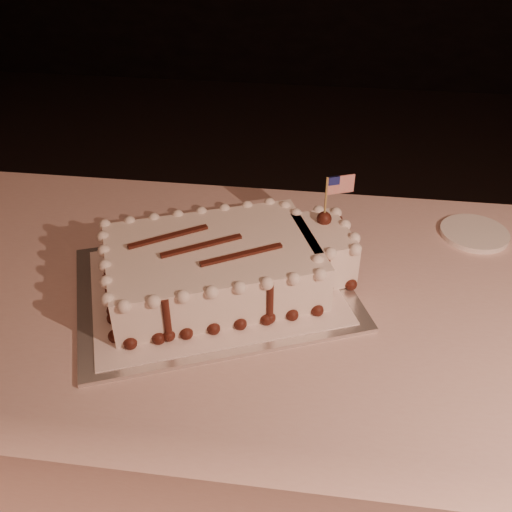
# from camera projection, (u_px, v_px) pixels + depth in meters

# --- Properties ---
(banquet_table) EXTENTS (2.40, 0.80, 0.75)m
(banquet_table) POSITION_uv_depth(u_px,v_px,m) (266.00, 422.00, 1.28)
(banquet_table) COLOR beige
(banquet_table) RESTS_ON ground
(cake_board) EXTENTS (0.60, 0.54, 0.01)m
(cake_board) POSITION_uv_depth(u_px,v_px,m) (214.00, 288.00, 1.07)
(cake_board) COLOR silver
(cake_board) RESTS_ON banquet_table
(doily) EXTENTS (0.54, 0.48, 0.00)m
(doily) POSITION_uv_depth(u_px,v_px,m) (214.00, 285.00, 1.07)
(doily) COLOR white
(doily) RESTS_ON cake_board
(sheet_cake) EXTENTS (0.49, 0.38, 0.19)m
(sheet_cake) POSITION_uv_depth(u_px,v_px,m) (227.00, 264.00, 1.05)
(sheet_cake) COLOR white
(sheet_cake) RESTS_ON doily
(side_plate) EXTENTS (0.14, 0.14, 0.01)m
(side_plate) POSITION_uv_depth(u_px,v_px,m) (474.00, 233.00, 1.22)
(side_plate) COLOR white
(side_plate) RESTS_ON banquet_table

